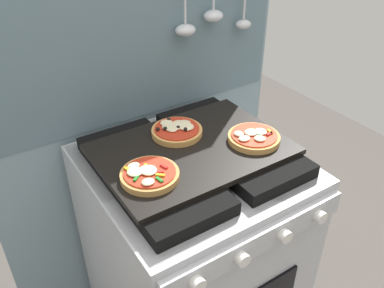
{
  "coord_description": "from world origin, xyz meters",
  "views": [
    {
      "loc": [
        -0.54,
        -0.83,
        1.57
      ],
      "look_at": [
        0.0,
        0.0,
        0.93
      ],
      "focal_mm": 38.24,
      "sensor_mm": 36.0,
      "label": 1
    }
  ],
  "objects_px": {
    "stove": "(192,257)",
    "pizza_right": "(254,137)",
    "baking_tray": "(192,149)",
    "pizza_left": "(149,174)",
    "pizza_center": "(176,130)"
  },
  "relations": [
    {
      "from": "baking_tray",
      "to": "pizza_left",
      "type": "height_order",
      "value": "pizza_left"
    },
    {
      "from": "pizza_center",
      "to": "pizza_right",
      "type": "bearing_deg",
      "value": -42.28
    },
    {
      "from": "pizza_left",
      "to": "pizza_right",
      "type": "bearing_deg",
      "value": -1.47
    },
    {
      "from": "stove",
      "to": "pizza_right",
      "type": "distance_m",
      "value": 0.51
    },
    {
      "from": "stove",
      "to": "pizza_right",
      "type": "relative_size",
      "value": 5.83
    },
    {
      "from": "stove",
      "to": "pizza_left",
      "type": "bearing_deg",
      "value": -160.58
    },
    {
      "from": "pizza_center",
      "to": "baking_tray",
      "type": "bearing_deg",
      "value": -88.58
    },
    {
      "from": "baking_tray",
      "to": "pizza_left",
      "type": "relative_size",
      "value": 3.5
    },
    {
      "from": "pizza_right",
      "to": "pizza_center",
      "type": "height_order",
      "value": "pizza_center"
    },
    {
      "from": "baking_tray",
      "to": "stove",
      "type": "bearing_deg",
      "value": -90.0
    },
    {
      "from": "baking_tray",
      "to": "pizza_center",
      "type": "relative_size",
      "value": 3.5
    },
    {
      "from": "pizza_left",
      "to": "pizza_center",
      "type": "distance_m",
      "value": 0.23
    },
    {
      "from": "stove",
      "to": "pizza_center",
      "type": "distance_m",
      "value": 0.49
    },
    {
      "from": "baking_tray",
      "to": "pizza_center",
      "type": "xyz_separation_m",
      "value": [
        -0.0,
        0.09,
        0.02
      ]
    },
    {
      "from": "baking_tray",
      "to": "pizza_right",
      "type": "distance_m",
      "value": 0.19
    }
  ]
}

